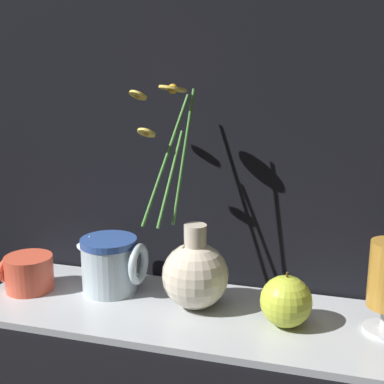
% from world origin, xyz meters
% --- Properties ---
extents(ground_plane, '(6.00, 6.00, 0.00)m').
position_xyz_m(ground_plane, '(0.00, 0.00, 0.00)').
color(ground_plane, black).
extents(shelf, '(0.76, 0.25, 0.01)m').
position_xyz_m(shelf, '(0.00, 0.00, 0.01)').
color(shelf, '#B2B7BC').
rests_on(shelf, ground_plane).
extents(vase_with_flowers, '(0.19, 0.14, 0.37)m').
position_xyz_m(vase_with_flowers, '(-0.00, 0.02, 0.08)').
color(vase_with_flowers, beige).
rests_on(vase_with_flowers, shelf).
extents(yellow_mug, '(0.10, 0.09, 0.06)m').
position_xyz_m(yellow_mug, '(-0.31, -0.00, 0.04)').
color(yellow_mug, '#DB5138').
rests_on(yellow_mug, shelf).
extents(ceramic_pitcher, '(0.13, 0.10, 0.11)m').
position_xyz_m(ceramic_pitcher, '(-0.16, 0.04, 0.07)').
color(ceramic_pitcher, silver).
rests_on(ceramic_pitcher, shelf).
extents(orange_fruit, '(0.08, 0.08, 0.09)m').
position_xyz_m(orange_fruit, '(0.16, -0.01, 0.05)').
color(orange_fruit, '#B7C638').
rests_on(orange_fruit, shelf).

